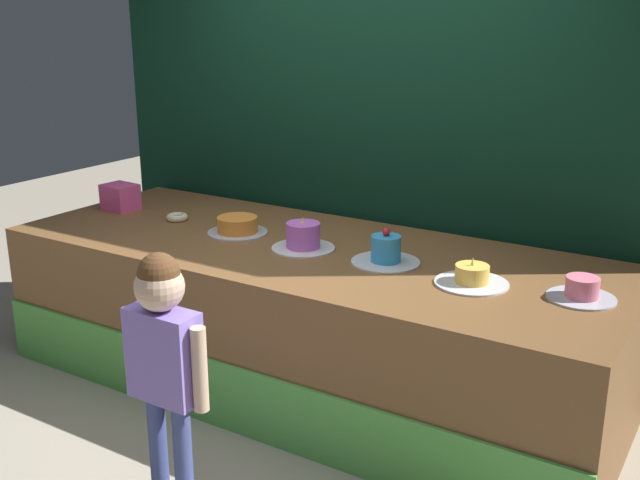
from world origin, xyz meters
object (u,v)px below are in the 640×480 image
(cake_far_left, at_px, (237,226))
(cake_right, at_px, (472,277))
(pink_box, at_px, (120,197))
(child_figure, at_px, (164,347))
(donut, at_px, (177,217))
(cake_center, at_px, (386,252))
(cake_left, at_px, (303,238))
(cake_far_right, at_px, (582,290))

(cake_far_left, distance_m, cake_right, 1.49)
(pink_box, distance_m, cake_right, 2.48)
(child_figure, height_order, cake_right, child_figure)
(donut, bearing_deg, cake_center, -1.96)
(cake_center, relative_size, cake_right, 1.01)
(cake_far_left, relative_size, cake_center, 0.99)
(pink_box, height_order, cake_left, cake_left)
(donut, distance_m, cake_right, 1.98)
(child_figure, height_order, cake_far_right, child_figure)
(cake_left, bearing_deg, cake_far_left, 174.15)
(donut, distance_m, cake_left, 0.99)
(cake_left, bearing_deg, cake_center, 2.82)
(child_figure, bearing_deg, cake_left, 94.79)
(cake_far_left, distance_m, cake_far_right, 1.98)
(child_figure, height_order, cake_left, child_figure)
(pink_box, xyz_separation_m, donut, (0.49, -0.00, -0.06))
(child_figure, relative_size, cake_far_left, 3.27)
(cake_center, bearing_deg, cake_far_left, 178.48)
(pink_box, relative_size, cake_left, 0.61)
(pink_box, bearing_deg, cake_right, -2.78)
(donut, height_order, cake_center, cake_center)
(donut, bearing_deg, cake_far_right, -0.81)
(cake_far_left, distance_m, cake_left, 0.50)
(cake_far_right, bearing_deg, cake_left, -178.45)
(pink_box, xyz_separation_m, cake_far_left, (0.99, -0.03, -0.04))
(child_figure, bearing_deg, donut, 130.08)
(cake_center, height_order, cake_right, cake_center)
(pink_box, height_order, cake_center, cake_center)
(cake_far_left, relative_size, cake_right, 1.00)
(cake_far_left, relative_size, cake_far_right, 1.14)
(cake_right, distance_m, cake_far_right, 0.50)
(cake_far_left, bearing_deg, pink_box, 178.29)
(pink_box, relative_size, cake_right, 0.60)
(cake_left, relative_size, cake_far_right, 1.13)
(cake_left, bearing_deg, pink_box, 176.91)
(child_figure, xyz_separation_m, cake_far_left, (-0.60, 1.27, 0.12))
(cake_center, xyz_separation_m, cake_far_right, (0.99, 0.02, -0.02))
(pink_box, relative_size, cake_center, 0.59)
(child_figure, distance_m, pink_box, 2.06)
(child_figure, height_order, donut, child_figure)
(cake_left, distance_m, cake_right, 0.99)
(cake_far_right, bearing_deg, cake_far_left, 179.70)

